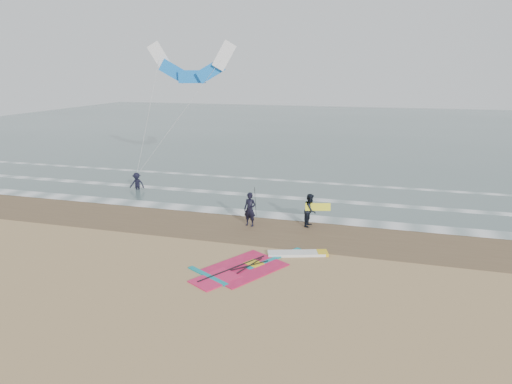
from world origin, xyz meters
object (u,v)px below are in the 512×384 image
(person_standing, at_px, (250,209))
(surf_kite, at_px, (191,67))
(person_wading, at_px, (137,179))
(windsurf_rig, at_px, (259,264))
(person_walking, at_px, (310,210))

(person_standing, distance_m, surf_kite, 12.51)
(person_standing, distance_m, person_wading, 10.70)
(surf_kite, bearing_deg, windsurf_rig, -56.60)
(person_walking, height_order, surf_kite, surf_kite)
(windsurf_rig, xyz_separation_m, person_standing, (-1.81, 4.65, 0.87))
(person_wading, relative_size, surf_kite, 0.18)
(surf_kite, bearing_deg, person_walking, -36.54)
(person_standing, distance_m, person_walking, 3.15)
(person_standing, xyz_separation_m, person_wading, (-9.48, 4.95, -0.12))
(windsurf_rig, relative_size, person_wading, 3.50)
(person_wading, bearing_deg, person_walking, -24.70)
(windsurf_rig, height_order, surf_kite, surf_kite)
(windsurf_rig, bearing_deg, person_wading, 139.61)
(windsurf_rig, bearing_deg, surf_kite, 123.40)
(surf_kite, bearing_deg, person_wading, -135.68)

